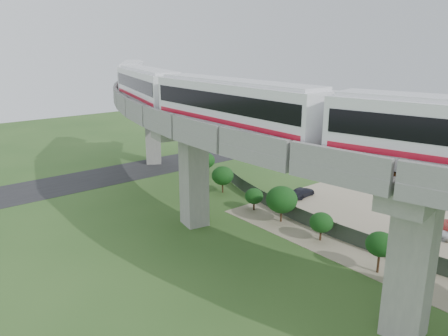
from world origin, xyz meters
The scene contains 14 objects.
ground centered at (0.00, 0.00, 0.00)m, with size 160.00×160.00×0.00m, color #2C4F1F.
dirt_lot centered at (14.00, -2.00, 0.02)m, with size 18.00×26.00×0.04m, color gray.
asphalt_road centered at (0.00, 30.00, 0.01)m, with size 60.00×8.00×0.03m, color #232326.
viaduct centered at (3.84, 0.00, 9.05)m, with size 19.58×73.98×11.40m.
metro_train centered at (0.87, 7.88, 12.31)m, with size 14.70×60.77×3.64m.
fence centered at (9.75, 0.00, 0.75)m, with size 3.87×38.73×1.50m.
tree_0 centered at (11.55, 22.79, 1.78)m, with size 2.34×2.34×2.78m.
tree_1 centered at (8.54, 15.66, 2.01)m, with size 2.47×2.47×3.06m.
tree_2 centered at (7.54, 9.40, 1.52)m, with size 1.86×1.86×2.31m.
tree_3 centered at (7.49, 5.59, 2.24)m, with size 2.97×2.97×3.51m.
tree_4 centered at (7.13, 0.61, 1.67)m, with size 2.02×2.02×2.53m.
tree_5 centered at (6.06, -5.56, 2.30)m, with size 2.12×2.12×3.21m.
car_white centered at (15.26, -5.09, 0.59)m, with size 1.31×3.25×1.11m, color silver.
car_dark centered at (14.37, 8.98, 0.56)m, with size 1.45×3.56×1.03m, color black.
Camera 1 is at (-20.99, -20.74, 16.32)m, focal length 35.00 mm.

